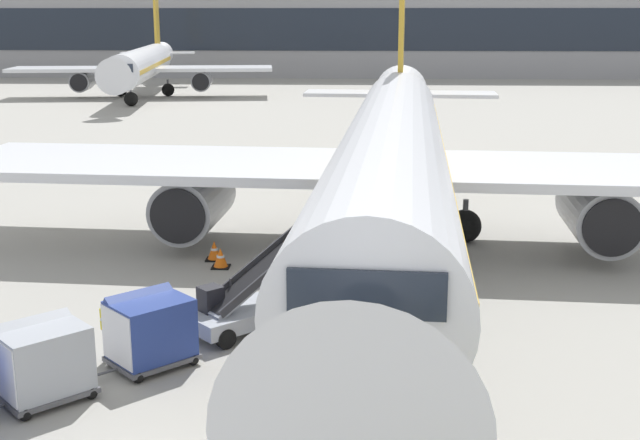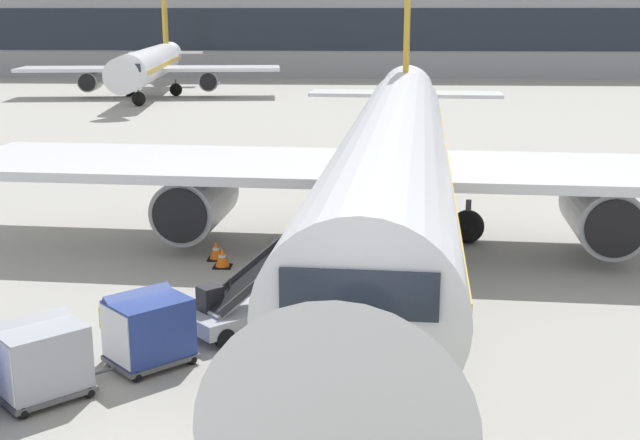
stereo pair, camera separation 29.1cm
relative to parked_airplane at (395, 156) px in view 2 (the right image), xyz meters
The scene contains 11 objects.
parked_airplane is the anchor object (origin of this frame).
belt_loader 10.15m from the parked_airplane, 116.22° to the right, with size 4.66×4.42×3.28m.
baggage_cart_lead 13.50m from the parked_airplane, 120.06° to the right, with size 2.55×2.54×1.91m.
baggage_cart_second 16.23m from the parked_airplane, 122.74° to the right, with size 2.55×2.54×1.91m.
ground_crew_by_loader 13.35m from the parked_airplane, 106.08° to the right, with size 0.42×0.47×1.74m.
ground_crew_by_carts 13.88m from the parked_airplane, 124.63° to the right, with size 0.52×0.39×1.74m.
safety_cone_engine_keepout 7.59m from the parked_airplane, 153.68° to the right, with size 0.63×0.63×0.72m.
safety_cone_wingtip 7.59m from the parked_airplane, 162.04° to the right, with size 0.63×0.63×0.71m.
apron_guidance_line_lead_in 3.67m from the parked_airplane, 112.14° to the right, with size 0.20×110.00×0.01m.
terminal_building 93.80m from the parked_airplane, 93.29° to the left, with size 129.80×20.55×13.19m.
distant_airplane 62.25m from the parked_airplane, 112.69° to the left, with size 27.98×36.44×12.43m.
Camera 2 is at (4.37, -12.80, 8.84)m, focal length 46.50 mm.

